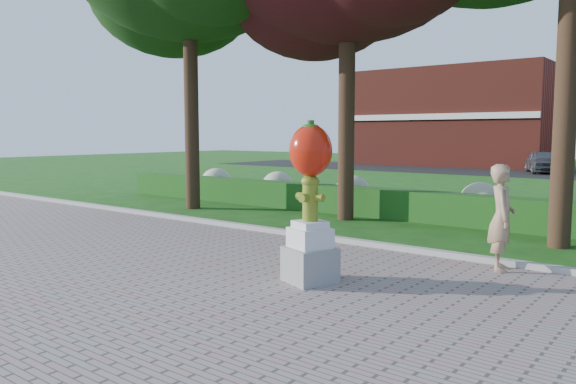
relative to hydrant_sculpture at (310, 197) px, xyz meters
The scene contains 9 objects.
ground 1.77m from the hydrant_sculpture, behind, with size 100.00×100.00×0.00m, color #1B4912.
walkway 4.36m from the hydrant_sculpture, 105.70° to the right, with size 40.00×14.00×0.04m, color gray.
curb 3.46m from the hydrant_sculpture, 110.51° to the left, with size 40.00×0.18×0.15m, color #ADADA5.
lawn_hedge 7.16m from the hydrant_sculpture, 99.12° to the left, with size 24.00×0.70×0.80m, color #184D16.
hydrangea_row 8.06m from the hydrant_sculpture, 93.95° to the left, with size 20.10×1.10×0.99m.
building_left 35.84m from the hydrant_sculpture, 108.11° to the left, with size 14.00×8.00×7.00m, color maroon.
hydrant_sculpture is the anchor object (origin of this frame).
woman 3.36m from the hydrant_sculpture, 51.30° to the left, with size 0.65×0.43×1.80m, color tan.
parked_car 28.78m from the hydrant_sculpture, 97.08° to the left, with size 1.61×4.00×1.36m, color #464A4F.
Camera 1 is at (6.11, -6.95, 2.34)m, focal length 35.00 mm.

